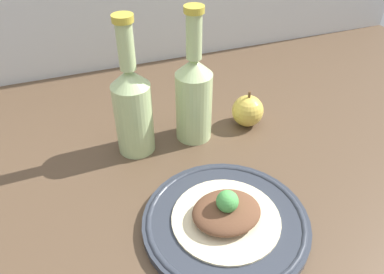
% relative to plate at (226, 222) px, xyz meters
% --- Properties ---
extents(ground_plane, '(1.80, 1.10, 0.04)m').
position_rel_plate_xyz_m(ground_plane, '(-0.01, 0.11, -0.03)').
color(ground_plane, brown).
extents(plate, '(0.27, 0.27, 0.02)m').
position_rel_plate_xyz_m(plate, '(0.00, 0.00, 0.00)').
color(plate, '#2D333D').
rests_on(plate, ground_plane).
extents(plated_food, '(0.18, 0.18, 0.06)m').
position_rel_plate_xyz_m(plated_food, '(0.00, 0.00, 0.02)').
color(plated_food, beige).
rests_on(plated_food, plate).
extents(cider_bottle_left, '(0.08, 0.08, 0.28)m').
position_rel_plate_xyz_m(cider_bottle_left, '(-0.09, 0.25, 0.09)').
color(cider_bottle_left, '#B7D18E').
rests_on(cider_bottle_left, ground_plane).
extents(cider_bottle_right, '(0.08, 0.08, 0.28)m').
position_rel_plate_xyz_m(cider_bottle_right, '(0.04, 0.25, 0.09)').
color(cider_bottle_right, '#B7D18E').
rests_on(cider_bottle_right, ground_plane).
extents(apple, '(0.07, 0.07, 0.08)m').
position_rel_plate_xyz_m(apple, '(0.16, 0.25, 0.03)').
color(apple, gold).
rests_on(apple, ground_plane).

